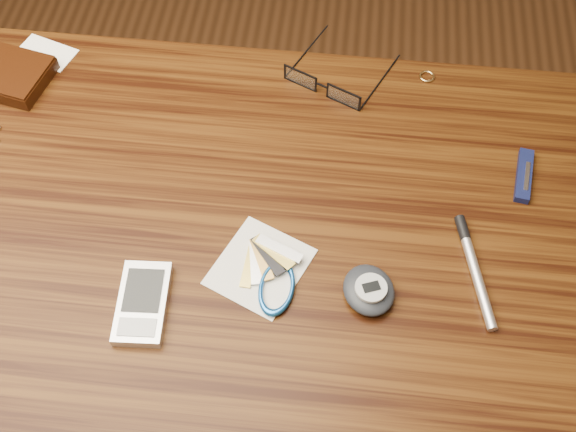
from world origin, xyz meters
name	(u,v)px	position (x,y,z in m)	size (l,w,h in m)	color
desk	(256,295)	(0.00, 0.00, 0.65)	(1.00, 0.70, 0.75)	#341B08
wallet_and_card	(9,74)	(-0.38, 0.25, 0.76)	(0.14, 0.15, 0.02)	black
eyeglasses	(324,85)	(0.06, 0.28, 0.76)	(0.16, 0.16, 0.03)	black
gold_ring	(427,76)	(0.21, 0.32, 0.75)	(0.02, 0.02, 0.00)	tan
pda_phone	(143,303)	(-0.12, -0.08, 0.76)	(0.06, 0.11, 0.02)	#B5B4BA
pedometer	(369,290)	(0.14, -0.04, 0.76)	(0.08, 0.08, 0.03)	black
notepad_keys	(269,275)	(0.02, -0.03, 0.75)	(0.13, 0.14, 0.01)	silver
pocket_knife	(524,176)	(0.33, 0.15, 0.76)	(0.03, 0.08, 0.01)	#0E1735
silver_pen	(473,262)	(0.26, 0.02, 0.76)	(0.05, 0.15, 0.01)	silver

